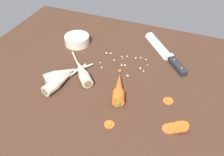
% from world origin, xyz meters
% --- Properties ---
extents(ground_plane, '(1.20, 0.90, 0.04)m').
position_xyz_m(ground_plane, '(0.00, 0.00, -0.02)').
color(ground_plane, '#42281C').
extents(chefs_knife, '(0.25, 0.29, 0.04)m').
position_xyz_m(chefs_knife, '(0.13, 0.24, 0.01)').
color(chefs_knife, silver).
rests_on(chefs_knife, ground_plane).
extents(whole_carrot, '(0.09, 0.18, 0.04)m').
position_xyz_m(whole_carrot, '(0.05, -0.07, 0.02)').
color(whole_carrot, '#D6601E').
rests_on(whole_carrot, ground_plane).
extents(parsnip_front, '(0.14, 0.17, 0.04)m').
position_xyz_m(parsnip_front, '(-0.18, -0.08, 0.02)').
color(parsnip_front, beige).
rests_on(parsnip_front, ground_plane).
extents(parsnip_mid_left, '(0.17, 0.18, 0.04)m').
position_xyz_m(parsnip_mid_left, '(-0.12, -0.03, 0.02)').
color(parsnip_mid_left, beige).
rests_on(parsnip_mid_left, ground_plane).
extents(parsnip_mid_right, '(0.08, 0.21, 0.04)m').
position_xyz_m(parsnip_mid_right, '(-0.17, -0.11, 0.02)').
color(parsnip_mid_right, beige).
rests_on(parsnip_mid_right, ground_plane).
extents(carrot_slice_stack, '(0.08, 0.05, 0.03)m').
position_xyz_m(carrot_slice_stack, '(0.26, -0.16, 0.01)').
color(carrot_slice_stack, '#D6601E').
rests_on(carrot_slice_stack, ground_plane).
extents(carrot_slice_stray_near, '(0.03, 0.03, 0.01)m').
position_xyz_m(carrot_slice_stray_near, '(0.07, -0.22, 0.00)').
color(carrot_slice_stray_near, '#D6601E').
rests_on(carrot_slice_stray_near, ground_plane).
extents(carrot_slice_stray_mid, '(0.04, 0.04, 0.01)m').
position_xyz_m(carrot_slice_stray_mid, '(0.22, -0.05, 0.00)').
color(carrot_slice_stray_mid, '#D6601E').
rests_on(carrot_slice_stray_mid, ground_plane).
extents(prep_bowl, '(0.11, 0.11, 0.04)m').
position_xyz_m(prep_bowl, '(-0.24, 0.16, 0.02)').
color(prep_bowl, beige).
rests_on(prep_bowl, ground_plane).
extents(mince_crumbs, '(0.19, 0.14, 0.01)m').
position_xyz_m(mince_crumbs, '(0.00, 0.10, 0.00)').
color(mince_crumbs, silver).
rests_on(mince_crumbs, ground_plane).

